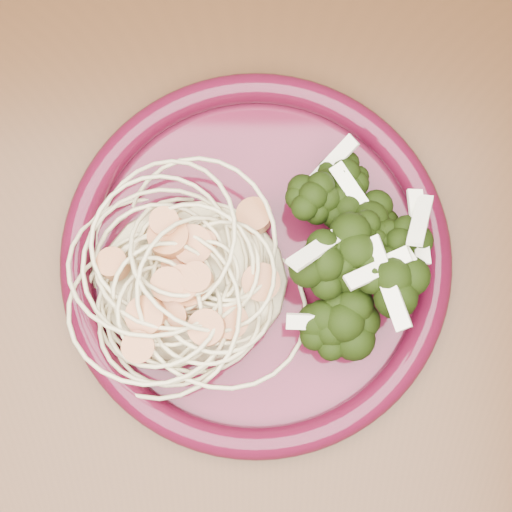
{
  "coord_description": "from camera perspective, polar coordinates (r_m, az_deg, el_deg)",
  "views": [
    {
      "loc": [
        0.06,
        -0.05,
        1.24
      ],
      "look_at": [
        0.06,
        0.03,
        0.77
      ],
      "focal_mm": 50.0,
      "sensor_mm": 36.0,
      "label": 1
    }
  ],
  "objects": [
    {
      "name": "spaghetti_pile",
      "position": [
        0.48,
        -5.18,
        -1.86
      ],
      "size": [
        0.16,
        0.15,
        0.03
      ],
      "primitive_type": "ellipsoid",
      "rotation": [
        0.0,
        0.0,
        0.35
      ],
      "color": "beige",
      "rests_on": "dinner_plate"
    },
    {
      "name": "scallop_cluster",
      "position": [
        0.44,
        -5.59,
        -1.19
      ],
      "size": [
        0.16,
        0.16,
        0.04
      ],
      "primitive_type": null,
      "rotation": [
        0.0,
        0.0,
        0.35
      ],
      "color": "#CA7B46",
      "rests_on": "spaghetti_pile"
    },
    {
      "name": "broccoli_pile",
      "position": [
        0.47,
        6.4,
        2.55
      ],
      "size": [
        0.14,
        0.17,
        0.05
      ],
      "primitive_type": "ellipsoid",
      "rotation": [
        0.0,
        0.0,
        0.35
      ],
      "color": "black",
      "rests_on": "dinner_plate"
    },
    {
      "name": "dining_table",
      "position": [
        0.59,
        -6.2,
        -4.94
      ],
      "size": [
        1.2,
        0.8,
        0.75
      ],
      "color": "#472814",
      "rests_on": "ground"
    },
    {
      "name": "onion_garnish",
      "position": [
        0.44,
        6.85,
        3.47
      ],
      "size": [
        0.09,
        0.11,
        0.05
      ],
      "primitive_type": null,
      "rotation": [
        0.0,
        0.0,
        0.35
      ],
      "color": "white",
      "rests_on": "broccoli_pile"
    },
    {
      "name": "dinner_plate",
      "position": [
        0.49,
        -0.0,
        -0.21
      ],
      "size": [
        0.34,
        0.34,
        0.02
      ],
      "rotation": [
        0.0,
        0.0,
        0.35
      ],
      "color": "#470D1F",
      "rests_on": "dining_table"
    }
  ]
}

